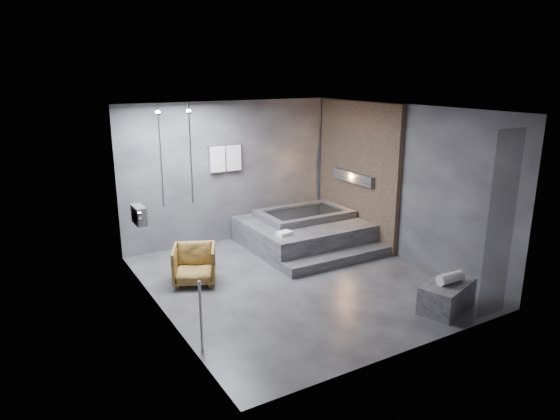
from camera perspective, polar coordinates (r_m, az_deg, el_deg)
room at (r=8.21m, az=3.53°, el=4.22°), size 5.00×5.04×2.82m
tub_deck at (r=9.92m, az=2.67°, el=-2.62°), size 2.20×2.00×0.50m
tub_step at (r=9.06m, az=6.73°, el=-5.58°), size 2.20×0.36×0.18m
concrete_bench at (r=7.72m, az=18.53°, el=-9.29°), size 1.01×0.75×0.41m
driftwood_chair at (r=8.28m, az=-9.77°, el=-6.14°), size 0.89×0.90×0.63m
rolled_towel at (r=7.62m, az=18.91°, el=-7.36°), size 0.44×0.16×0.16m
deck_towel at (r=8.96m, az=0.52°, el=-2.69°), size 0.28×0.22×0.07m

